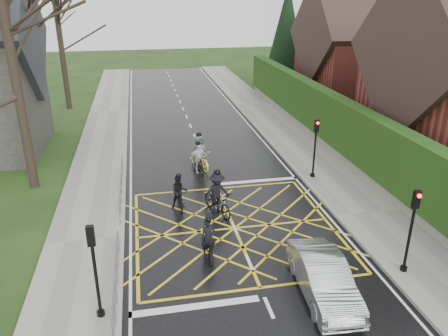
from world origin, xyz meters
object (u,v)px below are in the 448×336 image
object	(u,v)px
cyclist_back	(179,195)
cyclist_lead	(200,156)
cyclist_front	(199,161)
cyclist_rear	(209,244)
car	(324,278)
cyclist_mid	(217,197)

from	to	relation	value
cyclist_back	cyclist_lead	world-z (taller)	cyclist_lead
cyclist_back	cyclist_lead	distance (m)	4.85
cyclist_front	cyclist_lead	xyz separation A→B (m)	(0.15, 0.69, 0.05)
cyclist_rear	cyclist_front	world-z (taller)	cyclist_front
car	cyclist_rear	bearing A→B (deg)	142.34
cyclist_mid	cyclist_lead	distance (m)	5.37
cyclist_back	car	size ratio (longest dim) A/B	0.42
cyclist_mid	cyclist_front	world-z (taller)	cyclist_mid
cyclist_rear	cyclist_mid	xyz separation A→B (m)	(0.93, 3.35, 0.22)
cyclist_rear	cyclist_lead	xyz separation A→B (m)	(0.91, 8.72, 0.18)
cyclist_rear	cyclist_mid	distance (m)	3.49
cyclist_mid	cyclist_front	bearing A→B (deg)	70.66
cyclist_mid	cyclist_front	size ratio (longest dim) A/B	1.22
cyclist_mid	cyclist_front	distance (m)	4.68
cyclist_back	cyclist_front	distance (m)	4.14
cyclist_front	cyclist_lead	world-z (taller)	cyclist_lead
cyclist_front	car	size ratio (longest dim) A/B	0.46
cyclist_mid	cyclist_back	bearing A→B (deg)	132.33
cyclist_lead	car	world-z (taller)	cyclist_lead
cyclist_rear	cyclist_lead	bearing A→B (deg)	84.77
cyclist_back	car	distance (m)	8.03
cyclist_back	cyclist_mid	bearing A→B (deg)	-28.98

